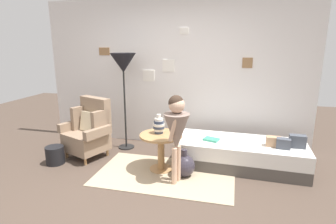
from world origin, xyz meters
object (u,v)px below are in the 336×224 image
(floor_lamp, at_px, (123,66))
(magazine_basket, at_px, (55,155))
(side_table, at_px, (161,144))
(demijohn_near, at_px, (184,165))
(person_child, at_px, (177,128))
(book_on_daybed, at_px, (211,139))
(armchair, at_px, (89,130))
(daybed, at_px, (240,154))
(vase_striped, at_px, (159,125))

(floor_lamp, bearing_deg, magazine_basket, -132.10)
(floor_lamp, relative_size, magazine_basket, 6.00)
(side_table, height_order, demijohn_near, side_table)
(person_child, height_order, book_on_daybed, person_child)
(armchair, relative_size, floor_lamp, 0.58)
(armchair, bearing_deg, side_table, -10.26)
(side_table, xyz_separation_m, demijohn_near, (0.37, -0.12, -0.24))
(person_child, bearing_deg, daybed, 41.70)
(magazine_basket, bearing_deg, floor_lamp, 47.90)
(demijohn_near, bearing_deg, daybed, 34.65)
(vase_striped, distance_m, demijohn_near, 0.68)
(floor_lamp, xyz_separation_m, person_child, (1.15, -1.04, -0.69))
(magazine_basket, bearing_deg, armchair, 49.44)
(demijohn_near, bearing_deg, book_on_daybed, 54.78)
(floor_lamp, xyz_separation_m, book_on_daybed, (1.55, -0.36, -1.05))
(side_table, distance_m, magazine_basket, 1.70)
(floor_lamp, xyz_separation_m, demijohn_near, (1.22, -0.83, -1.30))
(demijohn_near, bearing_deg, side_table, 161.82)
(floor_lamp, height_order, person_child, floor_lamp)
(book_on_daybed, height_order, magazine_basket, book_on_daybed)
(daybed, height_order, floor_lamp, floor_lamp)
(side_table, distance_m, demijohn_near, 0.45)
(floor_lamp, bearing_deg, armchair, -133.43)
(daybed, distance_m, magazine_basket, 2.87)
(person_child, relative_size, demijohn_near, 3.01)
(side_table, xyz_separation_m, floor_lamp, (-0.85, 0.71, 1.06))
(book_on_daybed, xyz_separation_m, demijohn_near, (-0.33, -0.47, -0.25))
(daybed, distance_m, floor_lamp, 2.38)
(armchair, bearing_deg, demijohn_near, -12.05)
(floor_lamp, height_order, book_on_daybed, floor_lamp)
(floor_lamp, bearing_deg, daybed, -8.54)
(person_child, bearing_deg, armchair, 160.46)
(armchair, distance_m, floor_lamp, 1.22)
(vase_striped, distance_m, person_child, 0.53)
(floor_lamp, height_order, demijohn_near, floor_lamp)
(armchair, height_order, magazine_basket, armchair)
(side_table, relative_size, floor_lamp, 0.37)
(person_child, bearing_deg, floor_lamp, 137.80)
(daybed, relative_size, magazine_basket, 6.89)
(side_table, height_order, book_on_daybed, side_table)
(floor_lamp, bearing_deg, side_table, -39.90)
(side_table, relative_size, vase_striped, 2.18)
(armchair, distance_m, vase_striped, 1.29)
(vase_striped, bearing_deg, daybed, 16.97)
(daybed, bearing_deg, person_child, -138.30)
(armchair, xyz_separation_m, vase_striped, (1.25, -0.18, 0.23))
(book_on_daybed, distance_m, demijohn_near, 0.63)
(armchair, relative_size, side_table, 1.56)
(side_table, height_order, vase_striped, vase_striped)
(armchair, height_order, vase_striped, armchair)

